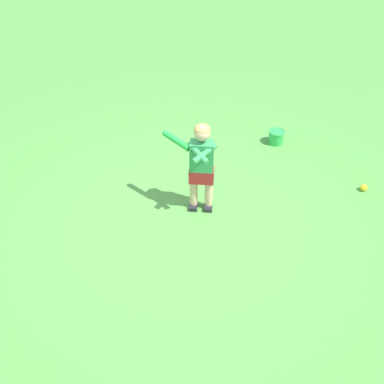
% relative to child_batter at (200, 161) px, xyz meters
% --- Properties ---
extents(ground_plane, '(40.00, 40.00, 0.00)m').
position_rel_child_batter_xyz_m(ground_plane, '(0.11, 0.29, -0.65)').
color(ground_plane, '#519942').
extents(child_batter, '(0.62, 0.36, 1.08)m').
position_rel_child_batter_xyz_m(child_batter, '(0.00, 0.00, 0.00)').
color(child_batter, '#232328').
rests_on(child_batter, ground).
extents(play_ball_midfield, '(0.08, 0.08, 0.08)m').
position_rel_child_batter_xyz_m(play_ball_midfield, '(0.17, -0.93, -0.61)').
color(play_ball_midfield, pink).
rests_on(play_ball_midfield, ground).
extents(play_ball_near_batter, '(0.09, 0.09, 0.09)m').
position_rel_child_batter_xyz_m(play_ball_near_batter, '(-1.74, -0.96, -0.61)').
color(play_ball_near_batter, yellow).
rests_on(play_ball_near_batter, ground).
extents(toy_bucket, '(0.22, 0.22, 0.19)m').
position_rel_child_batter_xyz_m(toy_bucket, '(-0.54, -1.63, -0.55)').
color(toy_bucket, green).
rests_on(toy_bucket, ground).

